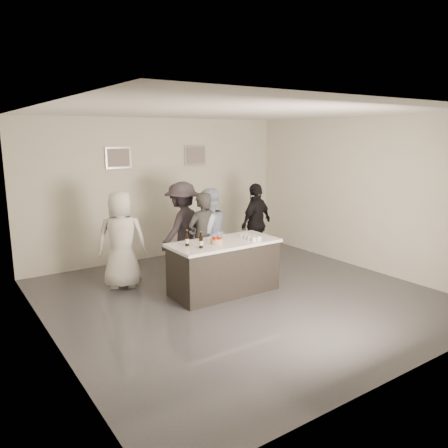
% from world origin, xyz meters
% --- Properties ---
extents(floor, '(6.00, 6.00, 0.00)m').
position_xyz_m(floor, '(0.00, 0.00, 0.00)').
color(floor, '#3D3D42').
rests_on(floor, ground).
extents(ceiling, '(6.00, 6.00, 0.00)m').
position_xyz_m(ceiling, '(0.00, 0.00, 3.00)').
color(ceiling, white).
extents(wall_back, '(6.00, 0.04, 3.00)m').
position_xyz_m(wall_back, '(0.00, 3.00, 1.50)').
color(wall_back, beige).
rests_on(wall_back, ground).
extents(wall_front, '(6.00, 0.04, 3.00)m').
position_xyz_m(wall_front, '(0.00, -3.00, 1.50)').
color(wall_front, beige).
rests_on(wall_front, ground).
extents(wall_left, '(0.04, 6.00, 3.00)m').
position_xyz_m(wall_left, '(-3.00, 0.00, 1.50)').
color(wall_left, beige).
rests_on(wall_left, ground).
extents(wall_right, '(0.04, 6.00, 3.00)m').
position_xyz_m(wall_right, '(3.00, 0.00, 1.50)').
color(wall_right, beige).
rests_on(wall_right, ground).
extents(picture_left, '(0.54, 0.04, 0.44)m').
position_xyz_m(picture_left, '(-0.90, 2.97, 2.20)').
color(picture_left, '#B2B2B7').
rests_on(picture_left, wall_back).
extents(picture_right, '(0.54, 0.04, 0.44)m').
position_xyz_m(picture_right, '(0.90, 2.97, 2.20)').
color(picture_right, '#B2B2B7').
rests_on(picture_right, wall_back).
extents(bar_counter, '(1.86, 0.86, 0.90)m').
position_xyz_m(bar_counter, '(-0.13, 0.31, 0.45)').
color(bar_counter, white).
rests_on(bar_counter, ground).
extents(cake, '(0.21, 0.21, 0.08)m').
position_xyz_m(cake, '(-0.32, 0.24, 0.94)').
color(cake, '#F35819').
rests_on(cake, bar_counter).
extents(beer_bottle_a, '(0.07, 0.07, 0.26)m').
position_xyz_m(beer_bottle_a, '(-0.80, 0.39, 1.03)').
color(beer_bottle_a, black).
rests_on(beer_bottle_a, bar_counter).
extents(beer_bottle_b, '(0.07, 0.07, 0.26)m').
position_xyz_m(beer_bottle_b, '(-0.68, 0.15, 1.03)').
color(beer_bottle_b, black).
rests_on(beer_bottle_b, bar_counter).
extents(tumbler_cluster, '(0.19, 0.40, 0.08)m').
position_xyz_m(tumbler_cluster, '(0.33, 0.18, 0.94)').
color(tumbler_cluster, gold).
rests_on(tumbler_cluster, bar_counter).
extents(candles, '(0.24, 0.08, 0.01)m').
position_xyz_m(candles, '(-0.47, 0.06, 0.90)').
color(candles, pink).
rests_on(candles, bar_counter).
extents(person_main_black, '(0.65, 0.47, 1.65)m').
position_xyz_m(person_main_black, '(-0.12, 1.02, 0.83)').
color(person_main_black, '#262626').
rests_on(person_main_black, ground).
extents(person_main_blue, '(0.89, 0.74, 1.69)m').
position_xyz_m(person_main_blue, '(0.12, 1.19, 0.84)').
color(person_main_blue, '#9DADCE').
rests_on(person_main_blue, ground).
extents(person_guest_left, '(1.00, 0.86, 1.73)m').
position_xyz_m(person_guest_left, '(-1.46, 1.54, 0.86)').
color(person_guest_left, silver).
rests_on(person_guest_left, ground).
extents(person_guest_right, '(1.06, 0.71, 1.68)m').
position_xyz_m(person_guest_right, '(1.44, 1.42, 0.84)').
color(person_guest_right, black).
rests_on(person_guest_right, ground).
extents(person_guest_back, '(1.33, 1.10, 1.78)m').
position_xyz_m(person_guest_back, '(-0.18, 1.66, 0.89)').
color(person_guest_back, '#312C34').
rests_on(person_guest_back, ground).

